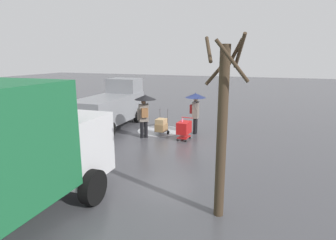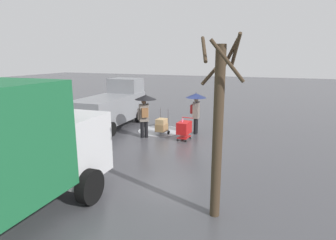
% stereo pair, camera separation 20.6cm
% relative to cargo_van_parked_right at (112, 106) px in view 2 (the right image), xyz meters
% --- Properties ---
extents(ground_plane, '(90.00, 90.00, 0.00)m').
position_rel_cargo_van_parked_right_xyz_m(ground_plane, '(-3.87, 1.38, -1.18)').
color(ground_plane, '#4C4C51').
extents(slush_patch_near_cluster, '(2.33, 2.33, 0.01)m').
position_rel_cargo_van_parked_right_xyz_m(slush_patch_near_cluster, '(-2.91, 0.00, -1.18)').
color(slush_patch_near_cluster, silver).
rests_on(slush_patch_near_cluster, ground).
extents(slush_patch_under_van, '(2.42, 2.42, 0.01)m').
position_rel_cargo_van_parked_right_xyz_m(slush_patch_under_van, '(0.63, 3.51, -1.18)').
color(slush_patch_under_van, '#999BA0').
rests_on(slush_patch_under_van, ground).
extents(slush_patch_mid_street, '(1.44, 1.44, 0.01)m').
position_rel_cargo_van_parked_right_xyz_m(slush_patch_mid_street, '(-0.43, 5.50, -1.18)').
color(slush_patch_mid_street, '#ADAFB5').
rests_on(slush_patch_mid_street, ground).
extents(cargo_van_parked_right, '(2.31, 5.39, 2.60)m').
position_rel_cargo_van_parked_right_xyz_m(cargo_van_parked_right, '(0.00, 0.00, 0.00)').
color(cargo_van_parked_right, gray).
rests_on(cargo_van_parked_right, ground).
extents(shopping_cart_vendor, '(0.60, 0.85, 1.04)m').
position_rel_cargo_van_parked_right_xyz_m(shopping_cart_vendor, '(-4.65, 1.15, -0.61)').
color(shopping_cart_vendor, red).
rests_on(shopping_cart_vendor, ground).
extents(hand_dolly_boxes, '(0.57, 0.75, 1.32)m').
position_rel_cargo_van_parked_right_xyz_m(hand_dolly_boxes, '(-3.34, 0.78, -0.67)').
color(hand_dolly_boxes, '#515156').
rests_on(hand_dolly_boxes, ground).
extents(pedestrian_pink_side, '(1.04, 1.04, 2.15)m').
position_rel_cargo_van_parked_right_xyz_m(pedestrian_pink_side, '(-2.75, 1.45, 0.39)').
color(pedestrian_pink_side, black).
rests_on(pedestrian_pink_side, ground).
extents(pedestrian_black_side, '(1.04, 1.04, 2.15)m').
position_rel_cargo_van_parked_right_xyz_m(pedestrian_black_side, '(-4.86, -0.08, 0.39)').
color(pedestrian_black_side, black).
rests_on(pedestrian_black_side, ground).
extents(bare_tree_near, '(1.10, 1.05, 4.41)m').
position_rel_cargo_van_parked_right_xyz_m(bare_tree_near, '(-7.41, 7.11, 1.12)').
color(bare_tree_near, '#423323').
rests_on(bare_tree_near, ground).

